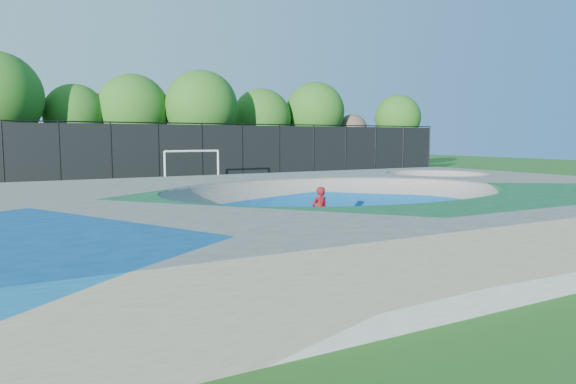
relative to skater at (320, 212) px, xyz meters
name	(u,v)px	position (x,y,z in m)	size (l,w,h in m)	color
ground	(340,236)	(0.54, -0.30, -0.76)	(120.00, 120.00, 0.00)	#1E5417
skate_deck	(340,212)	(0.54, -0.30, -0.01)	(22.00, 14.00, 1.50)	gray
skater	(320,212)	(0.00, 0.00, 0.00)	(0.56, 0.37, 1.53)	red
skateboard	(320,236)	(0.00, 0.00, -0.74)	(0.78, 0.22, 0.05)	black
soccer_goal	(192,162)	(1.54, 16.82, 0.82)	(3.46, 0.12, 2.28)	silver
fence	(159,152)	(0.54, 20.70, 1.33)	(48.09, 0.09, 4.04)	black
treeline	(117,110)	(-1.09, 25.64, 4.26)	(52.65, 7.26, 8.56)	#402F20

